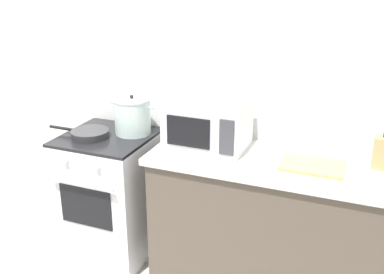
% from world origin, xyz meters
% --- Properties ---
extents(back_wall, '(4.40, 0.10, 2.50)m').
position_xyz_m(back_wall, '(0.30, 0.97, 1.25)').
color(back_wall, silver).
rests_on(back_wall, ground_plane).
extents(lower_cabinet_right, '(1.64, 0.56, 0.88)m').
position_xyz_m(lower_cabinet_right, '(0.90, 0.62, 0.44)').
color(lower_cabinet_right, '#4C4238').
rests_on(lower_cabinet_right, ground_plane).
extents(countertop_right, '(1.70, 0.60, 0.04)m').
position_xyz_m(countertop_right, '(0.90, 0.62, 0.90)').
color(countertop_right, beige).
rests_on(countertop_right, lower_cabinet_right).
extents(stove, '(0.60, 0.64, 0.92)m').
position_xyz_m(stove, '(-0.35, 0.60, 0.46)').
color(stove, silver).
rests_on(stove, ground_plane).
extents(stock_pot, '(0.34, 0.26, 0.28)m').
position_xyz_m(stock_pot, '(-0.20, 0.71, 1.05)').
color(stock_pot, silver).
rests_on(stock_pot, stove).
extents(frying_pan, '(0.46, 0.26, 0.05)m').
position_xyz_m(frying_pan, '(-0.44, 0.53, 0.95)').
color(frying_pan, '#28282B').
rests_on(frying_pan, stove).
extents(microwave, '(0.50, 0.37, 0.30)m').
position_xyz_m(microwave, '(0.36, 0.68, 1.07)').
color(microwave, silver).
rests_on(microwave, countertop_right).
extents(cutting_board, '(0.36, 0.26, 0.02)m').
position_xyz_m(cutting_board, '(1.04, 0.60, 0.93)').
color(cutting_board, tan).
rests_on(cutting_board, countertop_right).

